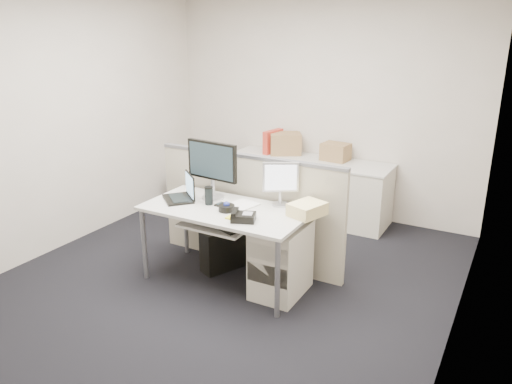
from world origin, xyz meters
The scene contains 27 objects.
floor centered at (0.00, 0.00, -0.01)m, with size 4.00×4.50×0.01m, color black.
wall_back centered at (0.00, 2.25, 1.35)m, with size 4.00×0.02×2.70m, color beige.
wall_left centered at (-2.00, 0.00, 1.35)m, with size 0.02×4.50×2.70m, color beige.
wall_right centered at (2.00, 0.00, 1.35)m, with size 0.02×4.50×2.70m, color beige.
desk centered at (0.00, 0.00, 0.66)m, with size 1.50×0.75×0.73m.
keyboard_tray centered at (0.00, -0.18, 0.62)m, with size 0.62×0.32×0.02m, color #BBB8AE.
drawer_pedestal centered at (0.55, 0.05, 0.33)m, with size 0.40×0.55×0.65m, color beige.
cubicle_partition centered at (0.00, 0.45, 0.55)m, with size 2.00×0.06×1.10m, color #A99A88.
back_counter centered at (0.00, 1.93, 0.36)m, with size 2.00×0.60×0.72m, color beige.
monitor_main centered at (-0.25, 0.18, 1.01)m, with size 0.55×0.21×0.55m, color black.
monitor_small centered at (0.40, 0.32, 0.93)m, with size 0.33×0.16×0.40m, color #B7B7BC.
laptop centered at (-0.51, -0.02, 0.85)m, with size 0.33×0.25×0.25m, color black.
trackball centered at (0.05, -0.05, 0.76)m, with size 0.15×0.15×0.06m, color black.
desk_phone centered at (0.30, -0.18, 0.76)m, with size 0.20×0.16×0.06m, color black.
paper_stack centered at (0.10, 0.12, 0.74)m, with size 0.23×0.29×0.01m, color silver.
sticky_pad centered at (0.18, -0.18, 0.74)m, with size 0.08×0.08×0.01m, color yellow.
travel_mug centered at (-0.19, 0.02, 0.81)m, with size 0.07×0.07×0.16m, color black.
banana centered at (0.28, -0.15, 0.75)m, with size 0.19×0.05×0.04m, color yellow.
cellphone centered at (-0.09, 0.05, 0.74)m, with size 0.05×0.10×0.01m, color black.
manila_folders centered at (0.72, 0.20, 0.79)m, with size 0.23×0.30×0.11m, color #F5E29D.
keyboard centered at (0.05, -0.14, 0.64)m, with size 0.50×0.18×0.03m, color black.
pc_tower_desk centered at (-0.15, 0.20, 0.21)m, with size 0.18×0.46×0.43m, color black.
pc_tower_spare_dark centered at (-1.06, 2.03, 0.22)m, with size 0.19×0.48×0.44m, color black.
pc_tower_spare_silver centered at (-1.70, 1.63, 0.22)m, with size 0.19×0.47×0.44m, color #B7B7BC.
cardboard_box_left centered at (-0.38, 2.05, 0.86)m, with size 0.38×0.29×0.29m, color olive.
cardboard_box_right centered at (0.29, 2.05, 0.83)m, with size 0.32×0.25×0.23m, color olive.
red_binder centered at (-0.55, 2.03, 0.88)m, with size 0.08×0.33×0.31m, color red.
Camera 1 is at (2.29, -3.57, 2.30)m, focal length 35.00 mm.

